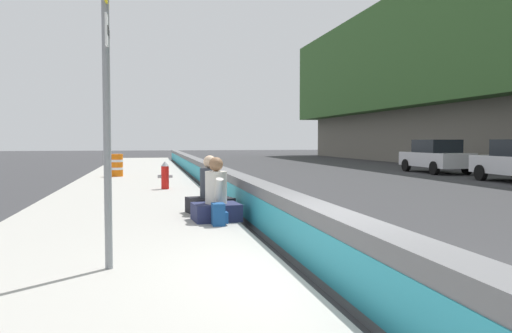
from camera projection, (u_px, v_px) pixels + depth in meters
ground_plane at (332, 282)px, 6.02m from camera, size 160.00×160.00×0.00m
sidewalk_strip at (99, 290)px, 5.47m from camera, size 80.00×4.40×0.14m
jersey_barrier at (332, 246)px, 6.00m from camera, size 76.00×0.45×0.85m
route_sign_post at (107, 95)px, 5.99m from camera, size 0.44×0.09×3.60m
fire_hydrant at (165, 175)px, 16.02m from camera, size 0.26×0.46×0.88m
seated_person_foreground at (216, 201)px, 9.73m from camera, size 0.81×0.93×1.22m
seated_person_middle at (210, 195)px, 10.73m from camera, size 0.92×1.02×1.22m
backpack at (219, 215)px, 9.18m from camera, size 0.32×0.28×0.40m
construction_barrel at (117, 165)px, 21.62m from camera, size 0.54×0.54×0.95m
parked_car_fourth at (436, 156)px, 26.06m from camera, size 4.54×2.03×1.71m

